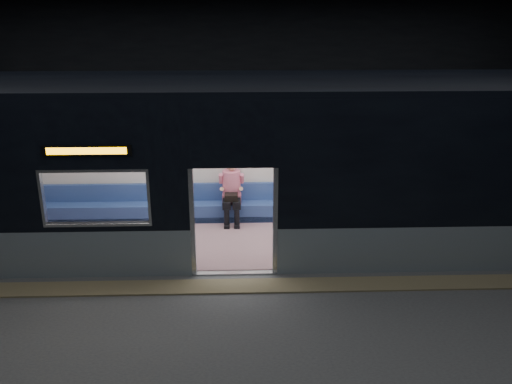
{
  "coord_description": "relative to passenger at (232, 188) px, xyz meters",
  "views": [
    {
      "loc": [
        0.09,
        -7.9,
        4.74
      ],
      "look_at": [
        0.44,
        2.3,
        1.16
      ],
      "focal_mm": 38.0,
      "sensor_mm": 36.0,
      "label": 1
    }
  ],
  "objects": [
    {
      "name": "station_floor",
      "position": [
        0.07,
        -3.55,
        -0.83
      ],
      "size": [
        24.0,
        14.0,
        0.01
      ],
      "primitive_type": "cube",
      "color": "#47494C",
      "rests_on": "ground"
    },
    {
      "name": "station_envelope",
      "position": [
        0.07,
        -3.55,
        2.84
      ],
      "size": [
        24.0,
        14.0,
        5.0
      ],
      "color": "black",
      "rests_on": "station_floor"
    },
    {
      "name": "tactile_strip",
      "position": [
        0.07,
        -3.0,
        -0.81
      ],
      "size": [
        22.8,
        0.5,
        0.03
      ],
      "primitive_type": "cube",
      "color": "#8C7F59",
      "rests_on": "station_floor"
    },
    {
      "name": "metro_car",
      "position": [
        0.07,
        -1.0,
        1.02
      ],
      "size": [
        18.0,
        3.04,
        3.35
      ],
      "color": "gray",
      "rests_on": "station_floor"
    },
    {
      "name": "passenger",
      "position": [
        0.0,
        0.0,
        0.0
      ],
      "size": [
        0.42,
        0.73,
        1.44
      ],
      "rotation": [
        0.0,
        0.0,
        0.03
      ],
      "color": "black",
      "rests_on": "metro_car"
    },
    {
      "name": "handbag",
      "position": [
        -0.01,
        -0.24,
        -0.13
      ],
      "size": [
        0.34,
        0.31,
        0.15
      ],
      "primitive_type": "cube",
      "rotation": [
        0.0,
        0.0,
        -0.24
      ],
      "color": "black",
      "rests_on": "passenger"
    },
    {
      "name": "transit_map",
      "position": [
        3.54,
        0.31,
        0.67
      ],
      "size": [
        1.06,
        0.03,
        0.69
      ],
      "primitive_type": "cube",
      "color": "white",
      "rests_on": "metro_car"
    }
  ]
}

